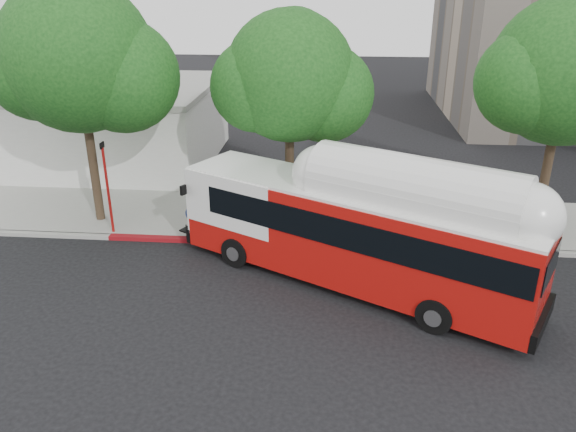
# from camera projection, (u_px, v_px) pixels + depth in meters

# --- Properties ---
(ground) EXTENTS (120.00, 120.00, 0.00)m
(ground) POSITION_uv_depth(u_px,v_px,m) (305.00, 299.00, 18.14)
(ground) COLOR black
(ground) RESTS_ON ground
(sidewalk) EXTENTS (60.00, 5.00, 0.15)m
(sidewalk) POSITION_uv_depth(u_px,v_px,m) (314.00, 218.00, 24.07)
(sidewalk) COLOR gray
(sidewalk) RESTS_ON ground
(curb_strip) EXTENTS (60.00, 0.30, 0.15)m
(curb_strip) POSITION_uv_depth(u_px,v_px,m) (311.00, 244.00, 21.68)
(curb_strip) COLOR gray
(curb_strip) RESTS_ON ground
(red_curb_segment) EXTENTS (10.00, 0.32, 0.16)m
(red_curb_segment) POSITION_uv_depth(u_px,v_px,m) (234.00, 241.00, 21.92)
(red_curb_segment) COLOR maroon
(red_curb_segment) RESTS_ON ground
(street_tree_left) EXTENTS (6.67, 5.80, 9.74)m
(street_tree_left) POSITION_uv_depth(u_px,v_px,m) (91.00, 62.00, 21.29)
(street_tree_left) COLOR #2D2116
(street_tree_left) RESTS_ON ground
(street_tree_mid) EXTENTS (5.75, 5.00, 8.62)m
(street_tree_mid) POSITION_uv_depth(u_px,v_px,m) (300.00, 82.00, 21.41)
(street_tree_mid) COLOR #2D2116
(street_tree_mid) RESTS_ON ground
(street_tree_right) EXTENTS (6.21, 5.40, 9.18)m
(street_tree_right) POSITION_uv_depth(u_px,v_px,m) (576.00, 77.00, 20.31)
(street_tree_right) COLOR #2D2116
(street_tree_right) RESTS_ON ground
(low_commercial_bldg) EXTENTS (16.20, 10.20, 4.25)m
(low_commercial_bldg) POSITION_uv_depth(u_px,v_px,m) (69.00, 122.00, 31.20)
(low_commercial_bldg) COLOR silver
(low_commercial_bldg) RESTS_ON ground
(transit_bus) EXTENTS (12.50, 8.19, 3.85)m
(transit_bus) POSITION_uv_depth(u_px,v_px,m) (354.00, 235.00, 18.41)
(transit_bus) COLOR #AB0F0B
(transit_bus) RESTS_ON ground
(signal_pole) EXTENTS (0.11, 0.36, 3.85)m
(signal_pole) POSITION_uv_depth(u_px,v_px,m) (108.00, 189.00, 21.88)
(signal_pole) COLOR #A61311
(signal_pole) RESTS_ON ground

